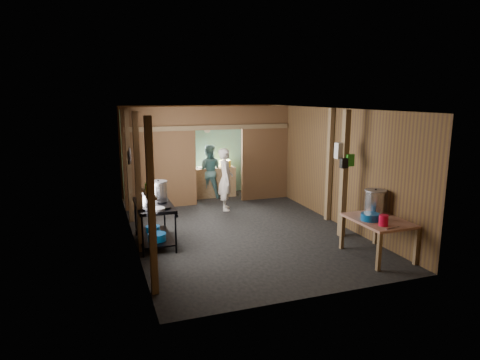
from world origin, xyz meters
name	(u,v)px	position (x,y,z in m)	size (l,w,h in m)	color
floor	(237,227)	(0.00, 0.00, 0.00)	(4.50, 7.00, 0.00)	black
ceiling	(237,109)	(0.00, 0.00, 2.60)	(4.50, 7.00, 0.00)	#463E39
wall_back	(198,150)	(0.00, 3.50, 1.30)	(4.50, 0.00, 2.60)	brown
wall_front	(319,210)	(0.00, -3.50, 1.30)	(4.50, 0.00, 2.60)	brown
wall_left	(130,176)	(-2.25, 0.00, 1.30)	(0.00, 7.00, 2.60)	brown
wall_right	(327,164)	(2.25, 0.00, 1.30)	(0.00, 7.00, 2.60)	brown
partition_left	(160,158)	(-1.32, 2.20, 1.30)	(1.85, 0.10, 2.60)	brown
partition_right	(265,153)	(1.57, 2.20, 1.30)	(1.35, 0.10, 2.60)	brown
partition_header	(219,118)	(0.25, 2.20, 2.30)	(1.30, 0.10, 0.60)	brown
turquoise_panel	(199,152)	(0.00, 3.44, 1.25)	(4.40, 0.06, 2.50)	#64B4B0
back_counter	(214,182)	(0.30, 2.95, 0.42)	(1.20, 0.50, 0.85)	#856D4D
wall_clock	(207,130)	(0.25, 3.40, 1.90)	(0.20, 0.20, 0.03)	silver
post_left_a	(151,208)	(-2.18, -2.60, 1.30)	(0.10, 0.12, 2.60)	#856D4D
post_left_b	(138,183)	(-2.18, -0.80, 1.30)	(0.10, 0.12, 2.60)	#856D4D
post_left_c	(129,166)	(-2.18, 1.20, 1.30)	(0.10, 0.12, 2.60)	#856D4D
post_right	(329,165)	(2.18, -0.20, 1.30)	(0.10, 0.12, 2.60)	#856D4D
post_free	(344,174)	(1.85, -1.30, 1.30)	(0.12, 0.12, 2.60)	#856D4D
cross_beam	(210,128)	(0.00, 2.15, 2.05)	(4.40, 0.12, 0.12)	#856D4D
pan_lid_big	(130,156)	(-2.21, 0.40, 1.65)	(0.34, 0.34, 0.03)	gray
pan_lid_small	(128,158)	(-2.21, 0.80, 1.55)	(0.30, 0.30, 0.03)	black
wall_shelf	(149,193)	(-2.15, -2.10, 1.40)	(0.14, 0.80, 0.03)	#856D4D
jar_white	(151,193)	(-2.15, -2.35, 1.47)	(0.07, 0.07, 0.10)	silver
jar_yellow	(149,189)	(-2.15, -2.10, 1.47)	(0.08, 0.08, 0.10)	yellow
jar_green	(147,186)	(-2.15, -1.88, 1.47)	(0.06, 0.06, 0.10)	#258C1E
bag_white	(341,151)	(1.80, -1.22, 1.78)	(0.22, 0.15, 0.32)	silver
bag_green	(349,160)	(1.92, -1.36, 1.60)	(0.16, 0.12, 0.24)	#258C1E
bag_black	(344,163)	(1.78, -1.38, 1.55)	(0.14, 0.10, 0.20)	black
gas_range	(154,224)	(-1.88, -0.50, 0.41)	(0.71, 1.39, 0.82)	black
prep_table	(377,238)	(1.83, -2.49, 0.35)	(0.86, 1.18, 0.70)	#9E664D
stove_pot_large	(159,190)	(-1.71, -0.04, 0.98)	(0.36, 0.36, 0.36)	silver
stove_pot_med	(145,200)	(-2.05, -0.55, 0.92)	(0.27, 0.27, 0.24)	silver
stove_saucepan	(142,197)	(-2.05, -0.10, 0.87)	(0.15, 0.15, 0.09)	silver
frying_pan	(157,209)	(-1.88, -1.01, 0.84)	(0.27, 0.49, 0.07)	gray
blue_tub_front	(157,237)	(-1.88, -0.78, 0.23)	(0.34, 0.34, 0.14)	#0C4C91
blue_tub_back	(153,229)	(-1.88, -0.21, 0.22)	(0.29, 0.29, 0.11)	#0C4C91
stock_pot	(375,202)	(2.02, -2.11, 0.91)	(0.40, 0.40, 0.47)	silver
wash_basin	(370,217)	(1.65, -2.48, 0.76)	(0.33, 0.33, 0.13)	#0C4C91
pink_bucket	(384,220)	(1.66, -2.82, 0.79)	(0.16, 0.16, 0.19)	red
knife	(393,228)	(1.72, -2.99, 0.70)	(0.30, 0.04, 0.01)	silver
yellow_tub	(225,163)	(0.66, 2.95, 0.94)	(0.33, 0.33, 0.18)	yellow
cook	(226,179)	(0.19, 1.44, 0.79)	(0.58, 0.38, 1.58)	beige
worker_back	(209,171)	(0.14, 2.86, 0.76)	(0.74, 0.58, 1.52)	#467172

